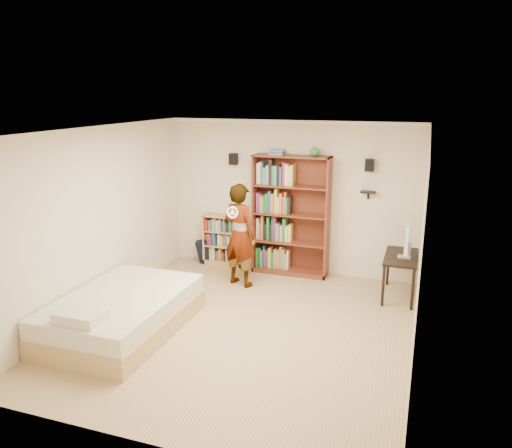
{
  "coord_description": "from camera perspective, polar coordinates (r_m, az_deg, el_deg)",
  "views": [
    {
      "loc": [
        2.22,
        -5.92,
        3.18
      ],
      "look_at": [
        -0.01,
        0.6,
        1.34
      ],
      "focal_mm": 35.0,
      "sensor_mm": 36.0,
      "label": 1
    }
  ],
  "objects": [
    {
      "name": "person",
      "position": [
        8.26,
        -1.84,
        -1.27
      ],
      "size": [
        0.73,
        0.6,
        1.74
      ],
      "primitive_type": "imported",
      "rotation": [
        0.0,
        0.0,
        2.82
      ],
      "color": "black",
      "rests_on": "ground"
    },
    {
      "name": "imac",
      "position": [
        7.98,
        16.71,
        -1.82
      ],
      "size": [
        0.11,
        0.56,
        0.56
      ],
      "primitive_type": null,
      "rotation": [
        0.0,
        0.0,
        -0.0
      ],
      "color": "silver",
      "rests_on": "computer_desk"
    },
    {
      "name": "tall_bookshelf",
      "position": [
        8.76,
        4.01,
        0.92
      ],
      "size": [
        1.34,
        0.39,
        2.12
      ],
      "primitive_type": null,
      "color": "brown",
      "rests_on": "ground"
    },
    {
      "name": "wii_wheel",
      "position": [
        7.85,
        -2.71,
        1.32
      ],
      "size": [
        0.2,
        0.07,
        0.2
      ],
      "primitive_type": "torus",
      "rotation": [
        1.36,
        0.0,
        0.0
      ],
      "color": "silver",
      "rests_on": "person"
    },
    {
      "name": "wall_shelf",
      "position": [
        8.53,
        12.69,
        3.59
      ],
      "size": [
        0.25,
        0.16,
        0.02
      ],
      "primitive_type": "cube",
      "color": "black",
      "rests_on": "room_shell"
    },
    {
      "name": "crown_molding",
      "position": [
        6.34,
        -1.73,
        10.37
      ],
      "size": [
        4.5,
        5.0,
        0.06
      ],
      "color": "white",
      "rests_on": "room_shell"
    },
    {
      "name": "ground",
      "position": [
        7.07,
        -1.55,
        -11.74
      ],
      "size": [
        4.5,
        5.0,
        0.01
      ],
      "primitive_type": "cube",
      "color": "tan",
      "rests_on": "ground"
    },
    {
      "name": "computer_desk",
      "position": [
        8.25,
        16.1,
        -5.75
      ],
      "size": [
        0.5,
        1.0,
        0.68
      ],
      "primitive_type": null,
      "color": "black",
      "rests_on": "ground"
    },
    {
      "name": "navy_bag",
      "position": [
        9.57,
        -5.75,
        -3.05
      ],
      "size": [
        0.4,
        0.32,
        0.46
      ],
      "primitive_type": null,
      "rotation": [
        0.0,
        0.0,
        0.33
      ],
      "color": "black",
      "rests_on": "ground"
    },
    {
      "name": "room_shell",
      "position": [
        6.48,
        -1.66,
        2.33
      ],
      "size": [
        4.52,
        5.02,
        2.71
      ],
      "color": "beige",
      "rests_on": "ground"
    },
    {
      "name": "daybed",
      "position": [
        7.08,
        -15.07,
        -9.33
      ],
      "size": [
        1.44,
        2.22,
        0.65
      ],
      "primitive_type": null,
      "color": "silver",
      "rests_on": "ground"
    },
    {
      "name": "speaker_right",
      "position": [
        8.44,
        12.85,
        6.57
      ],
      "size": [
        0.14,
        0.12,
        0.2
      ],
      "primitive_type": "cube",
      "color": "black",
      "rests_on": "room_shell"
    },
    {
      "name": "speaker_left",
      "position": [
        9.01,
        -2.6,
        7.44
      ],
      "size": [
        0.14,
        0.12,
        0.2
      ],
      "primitive_type": "cube",
      "color": "black",
      "rests_on": "room_shell"
    },
    {
      "name": "low_bookshelf",
      "position": [
        9.37,
        -3.69,
        -1.84
      ],
      "size": [
        0.76,
        0.28,
        0.95
      ],
      "primitive_type": null,
      "color": "tan",
      "rests_on": "ground"
    }
  ]
}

